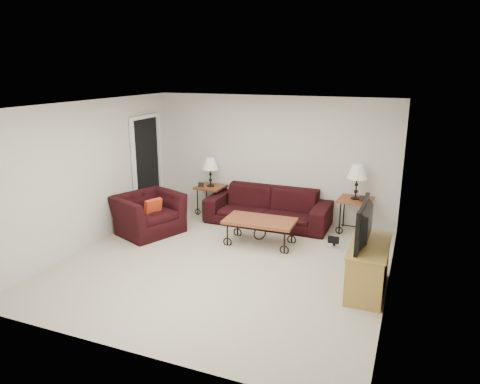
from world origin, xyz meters
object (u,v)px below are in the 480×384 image
(side_table_right, at_px, (354,215))
(armchair, at_px, (148,214))
(tv_stand, at_px, (368,268))
(lamp_right, at_px, (357,182))
(coffee_table, at_px, (260,232))
(backpack, at_px, (335,236))
(sofa, at_px, (268,207))
(side_table_left, at_px, (211,200))
(television, at_px, (370,224))
(lamp_left, at_px, (210,172))

(side_table_right, height_order, armchair, armchair)
(tv_stand, bearing_deg, side_table_right, 102.50)
(side_table_right, bearing_deg, lamp_right, 0.00)
(lamp_right, height_order, tv_stand, lamp_right)
(lamp_right, bearing_deg, armchair, -157.68)
(coffee_table, relative_size, tv_stand, 1.07)
(side_table_right, xyz_separation_m, backpack, (-0.21, -0.84, -0.14))
(coffee_table, bearing_deg, sofa, 101.23)
(side_table_left, xyz_separation_m, side_table_right, (3.00, 0.00, 0.03))
(tv_stand, height_order, backpack, tv_stand)
(lamp_right, bearing_deg, side_table_left, 180.00)
(coffee_table, distance_m, armchair, 2.17)
(lamp_right, xyz_separation_m, coffee_table, (-1.45, -1.24, -0.76))
(side_table_right, height_order, lamp_right, lamp_right)
(lamp_right, bearing_deg, backpack, -103.75)
(side_table_right, relative_size, television, 0.64)
(backpack, bearing_deg, sofa, 140.01)
(lamp_left, height_order, television, television)
(sofa, xyz_separation_m, backpack, (1.46, -0.66, -0.17))
(sofa, height_order, side_table_left, sofa)
(coffee_table, bearing_deg, lamp_left, 141.26)
(armchair, xyz_separation_m, tv_stand, (4.11, -0.80, -0.03))
(side_table_right, relative_size, backpack, 1.74)
(side_table_right, distance_m, armchair, 3.89)
(lamp_left, height_order, lamp_right, lamp_right)
(armchair, bearing_deg, television, -78.65)
(sofa, xyz_separation_m, coffee_table, (0.21, -1.06, -0.13))
(television, bearing_deg, lamp_right, -167.98)
(side_table_left, height_order, coffee_table, side_table_left)
(sofa, bearing_deg, lamp_left, 172.34)
(coffee_table, bearing_deg, lamp_right, 40.57)
(lamp_right, relative_size, television, 0.64)
(armchair, xyz_separation_m, backpack, (3.39, 0.63, -0.18))
(sofa, relative_size, armchair, 2.15)
(sofa, height_order, coffee_table, sofa)
(coffee_table, xyz_separation_m, backpack, (1.25, 0.40, -0.04))
(television, height_order, backpack, television)
(sofa, relative_size, television, 2.38)
(lamp_left, bearing_deg, lamp_right, 0.00)
(lamp_right, height_order, television, lamp_right)
(tv_stand, bearing_deg, lamp_left, 147.02)
(tv_stand, relative_size, television, 1.12)
(armchair, bearing_deg, lamp_left, 0.28)
(sofa, relative_size, side_table_right, 3.72)
(side_table_right, bearing_deg, coffee_table, -139.43)
(side_table_right, bearing_deg, backpack, -103.75)
(side_table_left, xyz_separation_m, coffee_table, (1.55, -1.24, -0.07))
(side_table_left, relative_size, backpack, 1.61)
(lamp_left, distance_m, coffee_table, 2.10)
(sofa, relative_size, coffee_table, 1.99)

